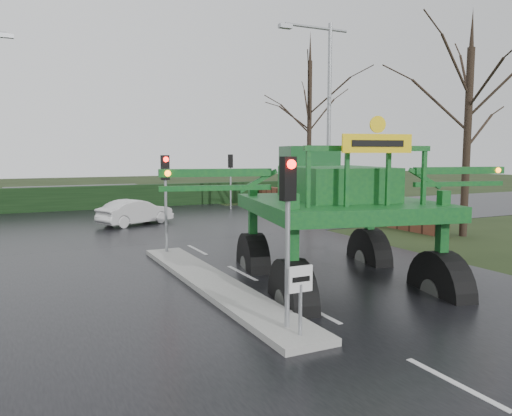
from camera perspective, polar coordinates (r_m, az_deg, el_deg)
name	(u,v)px	position (r m, az deg, el deg)	size (l,w,h in m)	color
ground	(315,312)	(11.66, 6.74, -11.68)	(140.00, 140.00, 0.00)	black
road_main	(181,242)	(20.55, -8.59, -3.84)	(14.00, 80.00, 0.02)	black
road_cross	(145,223)	(26.26, -12.55, -1.72)	(80.00, 12.00, 0.02)	black
median_island	(213,284)	(13.65, -4.88, -8.62)	(1.20, 10.00, 0.16)	gray
hedge_row	(116,197)	(33.97, -15.76, 1.24)	(44.00, 0.90, 1.50)	black
brick_wall	(318,203)	(30.38, 7.04, 0.58)	(0.40, 20.00, 1.20)	#592D1E
keep_left_sign	(300,289)	(9.48, 5.11, -9.22)	(0.50, 0.07, 1.35)	gray
traffic_signal_near	(288,205)	(9.61, 3.68, 0.31)	(0.26, 0.33, 3.52)	gray
traffic_signal_mid	(165,182)	(17.48, -10.31, 2.90)	(0.26, 0.33, 3.52)	gray
traffic_signal_far	(230,169)	(31.90, -2.94, 4.47)	(0.26, 0.33, 3.52)	gray
street_light_right	(324,105)	(25.74, 7.79, 11.57)	(3.85, 0.30, 10.00)	gray
tree_right_near	(468,115)	(23.34, 23.10, 9.73)	(5.60, 5.60, 9.64)	black
tree_right_far	(310,112)	(35.91, 6.14, 10.88)	(7.00, 7.00, 12.05)	black
crop_sprayer	(290,194)	(11.84, 3.87, 1.63)	(9.77, 7.02, 5.56)	black
white_sedan	(136,225)	(25.83, -13.57, -1.89)	(1.34, 3.85, 1.27)	silver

